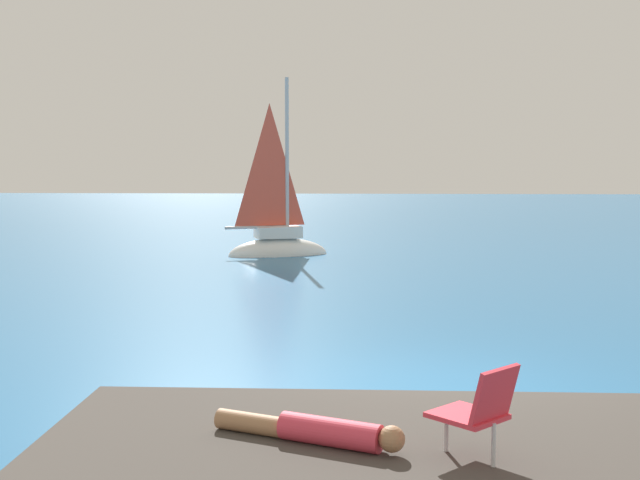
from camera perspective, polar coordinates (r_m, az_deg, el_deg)
The scene contains 6 objects.
ground_plane at distance 10.79m, azimuth 8.37°, elevation -10.33°, with size 160.00×160.00×0.00m, color #236093.
shore_ledge at distance 7.17m, azimuth 11.82°, elevation -16.26°, with size 7.72×3.42×0.53m, color #423D38.
boulder_inland at distance 8.84m, azimuth -11.82°, elevation -13.90°, with size 1.01×0.81×0.56m, color #3A3633.
sailboat_near at distance 26.43m, azimuth -3.03°, elevation -0.34°, with size 3.54×2.32×6.39m.
person_sunbather at distance 6.99m, azimuth -0.26°, elevation -13.40°, with size 1.68×0.80×0.25m.
beach_chair at distance 6.61m, azimuth 11.26°, elevation -11.63°, with size 0.76×0.76×0.80m.
Camera 1 is at (-0.90, -10.36, 2.87)m, focal length 44.95 mm.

